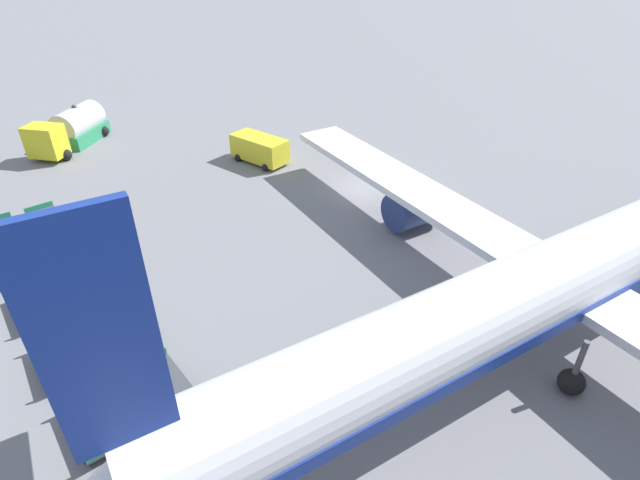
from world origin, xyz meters
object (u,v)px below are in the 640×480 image
Objects in this scene: airplane at (588,267)px; baggage_dolly_row_near_col_d at (61,358)px; fuel_tanker_primary at (72,130)px; baggage_dolly_row_mid_a_col_b at (69,248)px; baggage_dolly_row_mid_a_col_a at (47,220)px; baggage_dolly_row_mid_a_col_e at (164,386)px; baggage_dolly_row_near_col_e at (98,423)px; baggage_dolly_row_mid_a_col_d at (122,332)px; baggage_dolly_row_mid_a_col_c at (90,284)px; baggage_dolly_row_near_col_b at (12,265)px; service_van at (260,149)px; baggage_dolly_row_near_col_c at (35,305)px; baggage_dolly_row_near_col_a at (0,232)px.

baggage_dolly_row_near_col_d is (-10.14, -21.03, -2.94)m from airplane.
fuel_tanker_primary is 18.26m from baggage_dolly_row_mid_a_col_b.
baggage_dolly_row_mid_a_col_a is (-13.32, 1.19, 0.00)m from baggage_dolly_row_near_col_d.
airplane is 11.66× the size of baggage_dolly_row_mid_a_col_b.
baggage_dolly_row_mid_a_col_e is at bearing -109.46° from airplane.
baggage_dolly_row_near_col_d is 0.99× the size of baggage_dolly_row_near_col_e.
baggage_dolly_row_mid_a_col_d is (-10.41, -18.36, -2.94)m from airplane.
baggage_dolly_row_mid_a_col_c is (8.51, 0.95, 0.00)m from baggage_dolly_row_mid_a_col_a.
baggage_dolly_row_near_col_b is 1.00× the size of baggage_dolly_row_mid_a_col_e.
baggage_dolly_row_near_col_d is at bearing -48.62° from service_van.
service_van reaches higher than baggage_dolly_row_mid_a_col_d.
baggage_dolly_row_near_col_e is at bearing -105.91° from airplane.
baggage_dolly_row_near_col_c is 1.00× the size of baggage_dolly_row_mid_a_col_c.
fuel_tanker_primary is 31.68m from baggage_dolly_row_near_col_e.
service_van is at bearing 131.38° from baggage_dolly_row_near_col_d.
baggage_dolly_row_near_col_d is 13.37m from baggage_dolly_row_mid_a_col_a.
baggage_dolly_row_mid_a_col_d is (13.04, 1.48, 0.00)m from baggage_dolly_row_mid_a_col_a.
fuel_tanker_primary is at bearing 165.69° from baggage_dolly_row_near_col_c.
baggage_dolly_row_mid_a_col_a is at bearing 178.19° from baggage_dolly_row_near_col_e.
airplane is at bearing 51.65° from baggage_dolly_row_mid_a_col_c.
baggage_dolly_row_mid_a_col_b is at bearing -135.04° from airplane.
baggage_dolly_row_near_col_a is 17.65m from baggage_dolly_row_near_col_e.
baggage_dolly_row_mid_a_col_d is (26.73, -2.58, -0.88)m from fuel_tanker_primary.
airplane is at bearing 40.23° from baggage_dolly_row_mid_a_col_a.
baggage_dolly_row_near_col_d is 2.69m from baggage_dolly_row_mid_a_col_d.
service_van is 20.61m from baggage_dolly_row_near_col_c.
airplane is 19.04m from baggage_dolly_row_mid_a_col_e.
baggage_dolly_row_near_col_b and baggage_dolly_row_mid_a_col_b have the same top height.
baggage_dolly_row_near_col_a is at bearing -157.01° from baggage_dolly_row_mid_a_col_c.
baggage_dolly_row_near_col_d is at bearing -24.05° from baggage_dolly_row_mid_a_col_c.
baggage_dolly_row_near_col_b and baggage_dolly_row_mid_a_col_c have the same top height.
baggage_dolly_row_near_col_b is at bearing -19.37° from fuel_tanker_primary.
airplane is 11.68× the size of baggage_dolly_row_mid_a_col_c.
fuel_tanker_primary is 1.93× the size of baggage_dolly_row_near_col_a.
baggage_dolly_row_near_col_b is (6.26, -18.30, -0.65)m from service_van.
baggage_dolly_row_near_col_b and baggage_dolly_row_mid_a_col_d have the same top height.
baggage_dolly_row_mid_a_col_e is (12.96, 1.47, 0.00)m from baggage_dolly_row_mid_a_col_b.
service_van reaches higher than baggage_dolly_row_near_col_b.
airplane is 25.66m from service_van.
fuel_tanker_primary reaches higher than baggage_dolly_row_mid_a_col_b.
baggage_dolly_row_near_col_c and baggage_dolly_row_mid_a_col_b have the same top height.
baggage_dolly_row_near_col_e is at bearing -40.38° from service_van.
service_van reaches higher than baggage_dolly_row_mid_a_col_e.
fuel_tanker_primary is 1.91× the size of baggage_dolly_row_mid_a_col_a.
baggage_dolly_row_mid_a_col_a is (1.82, -15.99, -0.65)m from service_van.
baggage_dolly_row_mid_a_col_b is at bearing 168.64° from baggage_dolly_row_near_col_d.
airplane is at bearing 23.01° from fuel_tanker_primary.
airplane reaches higher than baggage_dolly_row_near_col_d.
baggage_dolly_row_near_col_d is at bearing -115.74° from airplane.
fuel_tanker_primary reaches higher than baggage_dolly_row_near_col_c.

